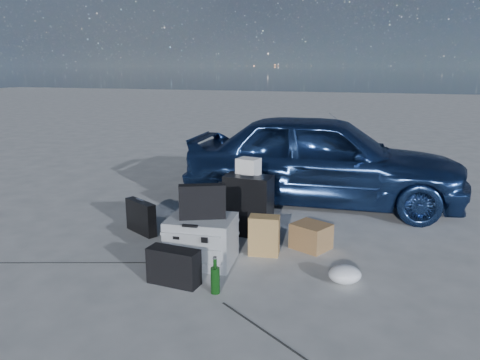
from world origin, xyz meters
name	(u,v)px	position (x,y,z in m)	size (l,w,h in m)	color
ground	(225,262)	(0.00, 0.00, 0.00)	(60.00, 60.00, 0.00)	#BABAB5
car	(323,159)	(0.58, 2.22, 0.61)	(1.44, 3.57, 1.22)	navy
pelican_case	(202,240)	(-0.21, -0.05, 0.22)	(0.60, 0.49, 0.44)	#999C9E
laptop_bag	(202,202)	(-0.20, -0.07, 0.60)	(0.42, 0.11, 0.32)	black
briefcase	(141,217)	(-1.16, 0.48, 0.18)	(0.47, 0.10, 0.36)	black
suitcase_left	(247,206)	(-0.02, 0.76, 0.33)	(0.50, 0.18, 0.65)	black
suitcase_right	(249,202)	(-0.06, 0.97, 0.31)	(0.52, 0.19, 0.63)	black
white_carton	(248,167)	(-0.07, 0.96, 0.72)	(0.23, 0.19, 0.19)	silver
duffel_bag	(229,205)	(-0.41, 1.28, 0.15)	(0.62, 0.27, 0.31)	black
flat_box_white	(230,191)	(-0.39, 1.27, 0.34)	(0.36, 0.27, 0.06)	silver
flat_box_black	(228,186)	(-0.41, 1.27, 0.40)	(0.25, 0.18, 0.05)	black
kraft_bag	(264,235)	(0.29, 0.30, 0.19)	(0.29, 0.17, 0.39)	#AE894C
cardboard_box	(311,236)	(0.71, 0.60, 0.13)	(0.34, 0.30, 0.26)	olive
plastic_bag	(345,274)	(1.11, -0.09, 0.08)	(0.28, 0.24, 0.15)	white
messenger_bag	(174,266)	(-0.27, -0.55, 0.16)	(0.45, 0.17, 0.31)	black
green_bottle	(215,276)	(0.13, -0.60, 0.15)	(0.08, 0.08, 0.30)	#0C330C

